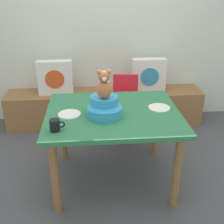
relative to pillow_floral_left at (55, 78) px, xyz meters
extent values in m
plane|color=#4C4C51|center=(0.64, -1.22, -0.68)|extent=(8.00, 8.00, 0.00)
cube|color=silver|center=(0.64, 0.29, 0.62)|extent=(4.40, 0.10, 2.60)
cube|color=olive|center=(0.64, 0.02, -0.45)|extent=(2.60, 0.44, 0.46)
cube|color=white|center=(0.00, 0.00, 0.00)|extent=(0.44, 0.14, 0.44)
cylinder|color=#D84C1E|center=(0.00, -0.07, 0.00)|extent=(0.24, 0.01, 0.24)
cube|color=white|center=(1.22, 0.00, 0.00)|extent=(0.44, 0.14, 0.44)
cylinder|color=teal|center=(1.22, -0.07, 0.00)|extent=(0.24, 0.01, 0.24)
cube|color=#2D7247|center=(0.64, -1.22, 0.04)|extent=(1.19, 0.98, 0.04)
cylinder|color=olive|center=(0.13, -1.62, -0.33)|extent=(0.07, 0.07, 0.70)
cylinder|color=olive|center=(1.14, -1.62, -0.33)|extent=(0.07, 0.07, 0.70)
cylinder|color=olive|center=(0.13, -0.82, -0.33)|extent=(0.07, 0.07, 0.70)
cylinder|color=olive|center=(1.14, -0.82, -0.33)|extent=(0.07, 0.07, 0.70)
cylinder|color=red|center=(0.86, -0.43, -0.17)|extent=(0.34, 0.34, 0.10)
cube|color=red|center=(0.87, -0.29, -0.01)|extent=(0.30, 0.08, 0.24)
cube|color=white|center=(0.84, -0.61, -0.10)|extent=(0.32, 0.23, 0.02)
cylinder|color=silver|center=(0.72, -0.57, -0.45)|extent=(0.03, 0.03, 0.46)
cylinder|color=silver|center=(1.00, -0.57, -0.45)|extent=(0.03, 0.03, 0.46)
cylinder|color=silver|center=(0.72, -0.29, -0.45)|extent=(0.03, 0.03, 0.46)
cylinder|color=silver|center=(1.00, -0.29, -0.45)|extent=(0.03, 0.03, 0.46)
cylinder|color=#3095C6|center=(0.56, -1.31, 0.10)|extent=(0.30, 0.30, 0.09)
cylinder|color=#3095C6|center=(0.56, -1.25, 0.18)|extent=(0.24, 0.24, 0.07)
ellipsoid|color=#B2673C|center=(0.56, -1.29, 0.29)|extent=(0.13, 0.11, 0.15)
sphere|color=#B2673C|center=(0.56, -1.29, 0.41)|extent=(0.10, 0.10, 0.10)
sphere|color=beige|center=(0.56, -1.33, 0.40)|extent=(0.04, 0.04, 0.04)
sphere|color=#B2673C|center=(0.52, -1.29, 0.45)|extent=(0.04, 0.04, 0.04)
sphere|color=#B2673C|center=(0.60, -1.29, 0.45)|extent=(0.04, 0.04, 0.04)
cylinder|color=red|center=(0.61, -0.84, 0.13)|extent=(0.07, 0.07, 0.15)
cone|color=white|center=(0.61, -0.84, 0.23)|extent=(0.06, 0.06, 0.03)
cylinder|color=black|center=(0.16, -1.53, 0.11)|extent=(0.08, 0.08, 0.09)
torus|color=black|center=(0.21, -1.53, 0.11)|extent=(0.06, 0.01, 0.06)
cylinder|color=white|center=(1.07, -1.19, 0.07)|extent=(0.20, 0.20, 0.01)
cylinder|color=white|center=(0.25, -1.26, 0.07)|extent=(0.20, 0.20, 0.01)
camera|label=1|loc=(0.44, -3.48, 1.12)|focal=44.82mm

